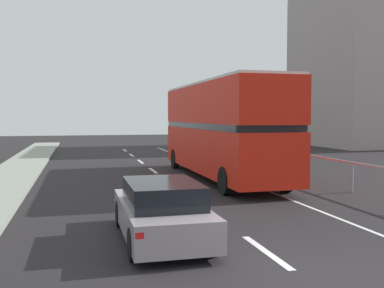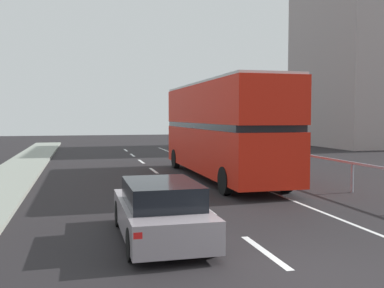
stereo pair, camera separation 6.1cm
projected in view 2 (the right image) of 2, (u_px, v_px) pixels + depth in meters
The scene contains 5 objects.
ground_plane at pixel (295, 277), 7.91m from camera, with size 73.15×120.00×0.10m, color black.
lane_paint_markings at pixel (232, 190), 16.84m from camera, with size 3.26×46.00×0.01m.
bridge_side_railing at pixel (327, 163), 18.00m from camera, with size 0.10×42.00×1.12m.
double_decker_bus_red at pixel (221, 127), 19.99m from camera, with size 2.58×11.44×4.23m.
hatchback_car_near at pixel (160, 211), 10.10m from camera, with size 1.77×4.23×1.33m.
Camera 2 is at (-3.64, -7.08, 2.77)m, focal length 42.20 mm.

